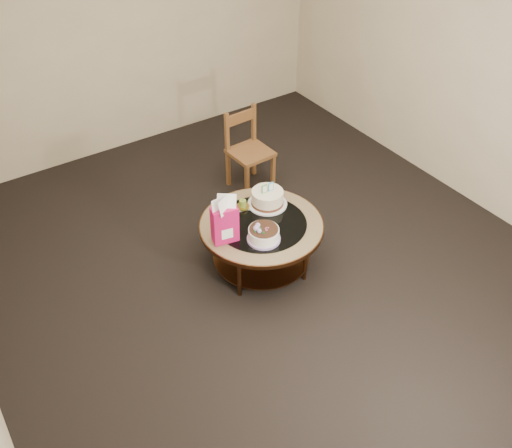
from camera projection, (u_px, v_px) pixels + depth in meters
ground at (261, 264)px, 4.91m from camera, size 5.00×5.00×0.00m
room_walls at (262, 101)px, 3.94m from camera, size 4.52×5.02×2.61m
coffee_table at (261, 230)px, 4.68m from camera, size 1.02×1.02×0.46m
decorated_cake at (263, 235)px, 4.43m from camera, size 0.26×0.26×0.15m
cream_cake at (267, 198)px, 4.78m from camera, size 0.33×0.33×0.21m
gift_bag at (225, 220)px, 4.34m from camera, size 0.22×0.18×0.40m
pillar_candle at (243, 205)px, 4.76m from camera, size 0.12×0.12×0.09m
dining_chair at (248, 150)px, 5.58m from camera, size 0.39×0.39×0.81m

